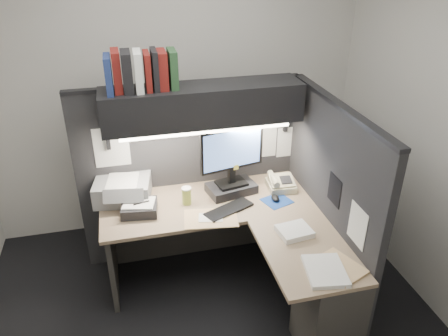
{
  "coord_description": "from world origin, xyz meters",
  "views": [
    {
      "loc": [
        -0.48,
        -2.4,
        2.65
      ],
      "look_at": [
        0.23,
        0.51,
        1.05
      ],
      "focal_mm": 35.0,
      "sensor_mm": 36.0,
      "label": 1
    }
  ],
  "objects": [
    {
      "name": "partition_back",
      "position": [
        0.03,
        0.93,
        0.8
      ],
      "size": [
        1.9,
        0.06,
        1.6
      ],
      "primitive_type": "cube",
      "color": "black",
      "rests_on": "floor"
    },
    {
      "name": "wall_right",
      "position": [
        1.75,
        0.0,
        1.35
      ],
      "size": [
        0.04,
        3.0,
        2.7
      ],
      "primitive_type": "cube",
      "color": "silver",
      "rests_on": "floor"
    },
    {
      "name": "mouse",
      "position": [
        0.65,
        0.45,
        0.75
      ],
      "size": [
        0.07,
        0.1,
        0.04
      ],
      "primitive_type": "ellipsoid",
      "rotation": [
        0.0,
        0.0,
        -0.07
      ],
      "color": "black",
      "rests_on": "mousepad"
    },
    {
      "name": "open_folder",
      "position": [
        0.08,
        0.32,
        0.73
      ],
      "size": [
        0.44,
        0.32,
        0.01
      ],
      "primitive_type": "cube",
      "rotation": [
        0.0,
        0.0,
        -0.15
      ],
      "color": "tan",
      "rests_on": "desk"
    },
    {
      "name": "mousepad",
      "position": [
        0.66,
        0.44,
        0.73
      ],
      "size": [
        0.27,
        0.25,
        0.0
      ],
      "primitive_type": "cube",
      "rotation": [
        0.0,
        0.0,
        0.33
      ],
      "color": "navy",
      "rests_on": "desk"
    },
    {
      "name": "binder_row",
      "position": [
        -0.32,
        0.75,
        1.79
      ],
      "size": [
        0.51,
        0.26,
        0.29
      ],
      "color": "navy",
      "rests_on": "overhead_shelf"
    },
    {
      "name": "desk",
      "position": [
        0.43,
        -0.0,
        0.44
      ],
      "size": [
        1.7,
        1.53,
        0.73
      ],
      "color": "#947F5E",
      "rests_on": "floor"
    },
    {
      "name": "floor",
      "position": [
        0.0,
        0.0,
        0.0
      ],
      "size": [
        3.5,
        3.5,
        0.0
      ],
      "primitive_type": "plane",
      "color": "black",
      "rests_on": "ground"
    },
    {
      "name": "pinned_papers",
      "position": [
        0.42,
        0.56,
        1.05
      ],
      "size": [
        1.76,
        1.31,
        0.51
      ],
      "color": "white",
      "rests_on": "partition_back"
    },
    {
      "name": "partition_right",
      "position": [
        0.98,
        0.18,
        0.8
      ],
      "size": [
        0.06,
        1.5,
        1.6
      ],
      "primitive_type": "cube",
      "color": "black",
      "rests_on": "floor"
    },
    {
      "name": "paper_stack_a",
      "position": [
        0.63,
        -0.02,
        0.75
      ],
      "size": [
        0.26,
        0.22,
        0.04
      ],
      "primitive_type": "cube",
      "rotation": [
        0.0,
        0.0,
        0.12
      ],
      "color": "white",
      "rests_on": "desk"
    },
    {
      "name": "telephone",
      "position": [
        0.76,
        0.62,
        0.78
      ],
      "size": [
        0.24,
        0.25,
        0.09
      ],
      "primitive_type": "cube",
      "rotation": [
        0.0,
        0.0,
        -0.06
      ],
      "color": "#BBB490",
      "rests_on": "desk"
    },
    {
      "name": "notebook_stack",
      "position": [
        -0.44,
        0.53,
        0.77
      ],
      "size": [
        0.3,
        0.26,
        0.08
      ],
      "primitive_type": "cube",
      "rotation": [
        0.0,
        0.0,
        -0.13
      ],
      "color": "black",
      "rests_on": "desk"
    },
    {
      "name": "printer",
      "position": [
        -0.55,
        0.79,
        0.82
      ],
      "size": [
        0.5,
        0.44,
        0.18
      ],
      "primitive_type": "cube",
      "rotation": [
        0.0,
        0.0,
        -0.16
      ],
      "color": "gray",
      "rests_on": "desk"
    },
    {
      "name": "wall_back",
      "position": [
        0.0,
        1.5,
        1.35
      ],
      "size": [
        3.5,
        0.04,
        2.7
      ],
      "primitive_type": "cube",
      "color": "silver",
      "rests_on": "floor"
    },
    {
      "name": "keyboard",
      "position": [
        0.25,
        0.39,
        0.74
      ],
      "size": [
        0.43,
        0.3,
        0.02
      ],
      "primitive_type": "cube",
      "rotation": [
        0.0,
        0.0,
        0.43
      ],
      "color": "black",
      "rests_on": "desk"
    },
    {
      "name": "manila_stack",
      "position": [
        0.77,
        -0.43,
        0.74
      ],
      "size": [
        0.34,
        0.38,
        0.02
      ],
      "primitive_type": "cube",
      "rotation": [
        0.0,
        0.0,
        0.4
      ],
      "color": "tan",
      "rests_on": "desk"
    },
    {
      "name": "overhead_shelf",
      "position": [
        0.12,
        0.75,
        1.5
      ],
      "size": [
        1.55,
        0.34,
        0.3
      ],
      "primitive_type": "cube",
      "color": "black",
      "rests_on": "partition_back"
    },
    {
      "name": "monitor",
      "position": [
        0.34,
        0.66,
        0.96
      ],
      "size": [
        0.54,
        0.31,
        0.59
      ],
      "rotation": [
        0.0,
        0.0,
        0.2
      ],
      "color": "black",
      "rests_on": "desk"
    },
    {
      "name": "paper_stack_b",
      "position": [
        0.67,
        -0.45,
        0.75
      ],
      "size": [
        0.29,
        0.34,
        0.03
      ],
      "primitive_type": "cube",
      "rotation": [
        0.0,
        0.0,
        -0.16
      ],
      "color": "white",
      "rests_on": "desk"
    },
    {
      "name": "task_light_tube",
      "position": [
        0.12,
        0.61,
        1.33
      ],
      "size": [
        1.32,
        0.04,
        0.04
      ],
      "primitive_type": "cylinder",
      "rotation": [
        0.0,
        1.57,
        0.0
      ],
      "color": "white",
      "rests_on": "overhead_shelf"
    },
    {
      "name": "coffee_cup",
      "position": [
        -0.06,
        0.58,
        0.8
      ],
      "size": [
        0.09,
        0.09,
        0.14
      ],
      "primitive_type": "cylinder",
      "rotation": [
        0.0,
        0.0,
        -0.22
      ],
      "color": "#B2B147",
      "rests_on": "desk"
    }
  ]
}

